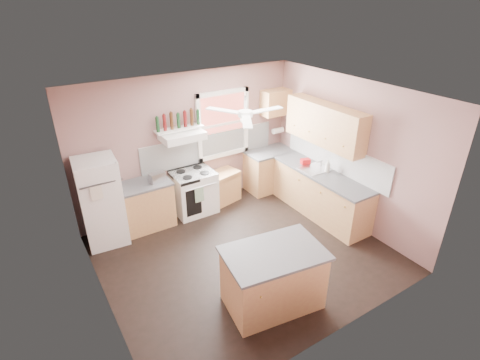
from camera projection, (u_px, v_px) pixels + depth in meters
floor at (244, 254)px, 6.35m from camera, size 4.50×4.50×0.00m
ceiling at (246, 96)px, 5.12m from camera, size 4.50×4.50×0.00m
wall_back at (188, 143)px, 7.26m from camera, size 4.50×0.05×2.70m
wall_right at (349, 152)px, 6.82m from camera, size 0.05×4.00×2.70m
wall_left at (92, 229)px, 4.65m from camera, size 0.05×4.00×2.70m
backsplash_back at (210, 147)px, 7.52m from camera, size 2.90×0.03×0.55m
backsplash_right at (335, 156)px, 7.10m from camera, size 0.03×2.60×0.55m
window_view at (222, 124)px, 7.47m from camera, size 1.00×0.02×1.20m
window_frame at (223, 124)px, 7.45m from camera, size 1.16×0.07×1.36m
refrigerator at (101, 202)px, 6.34m from camera, size 0.72×0.70×1.57m
base_cabinet_left at (147, 206)px, 6.93m from camera, size 0.90×0.60×0.86m
counter_left at (144, 184)px, 6.72m from camera, size 0.92×0.62×0.04m
toaster at (157, 177)px, 6.72m from camera, size 0.30×0.20×0.18m
stove at (194, 192)px, 7.38m from camera, size 0.80×0.65×0.86m
range_hood at (182, 136)px, 6.82m from camera, size 0.78×0.50×0.14m
bottle_shelf at (179, 129)px, 6.86m from camera, size 0.90×0.26×0.03m
cart at (223, 187)px, 7.80m from camera, size 0.74×0.57×0.66m
base_cabinet_corner at (269, 170)px, 8.27m from camera, size 1.00×0.60×0.86m
base_cabinet_right at (320, 194)px, 7.31m from camera, size 0.60×2.20×0.86m
counter_corner at (270, 152)px, 8.06m from camera, size 1.02×0.62×0.04m
counter_right at (322, 174)px, 7.10m from camera, size 0.62×2.22×0.04m
sink at (315, 169)px, 7.24m from camera, size 0.55×0.45×0.03m
faucet at (321, 164)px, 7.28m from camera, size 0.03×0.03×0.14m
upper_cabinet_right at (325, 124)px, 6.91m from camera, size 0.33×1.80×0.76m
upper_cabinet_corner at (276, 102)px, 7.79m from camera, size 0.60×0.33×0.52m
paper_towel at (278, 131)px, 8.16m from camera, size 0.26×0.12×0.12m
island at (273, 279)px, 5.17m from camera, size 1.37×0.98×0.86m
island_top at (274, 253)px, 4.96m from camera, size 1.46×1.06×0.04m
ceiling_fan_hub at (245, 114)px, 5.23m from camera, size 0.20×0.20×0.08m
soap_bottle at (328, 166)px, 7.06m from camera, size 0.14×0.14×0.25m
red_caddy at (305, 161)px, 7.44m from camera, size 0.21×0.17×0.10m
wine_bottles at (179, 120)px, 6.79m from camera, size 0.86×0.06×0.31m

